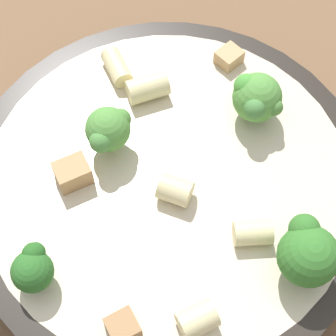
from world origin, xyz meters
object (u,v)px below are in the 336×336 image
object	(u,v)px
broccoli_floret_2	(258,99)
broccoli_floret_3	(308,252)
rigatoni_0	(117,67)
rigatoni_2	(253,233)
broccoli_floret_0	(33,268)
rigatoni_1	(197,320)
chicken_chunk_1	(123,327)
chicken_chunk_0	(73,173)
chicken_chunk_2	(229,57)
rigatoni_3	(148,88)
rigatoni_4	(175,190)
pasta_bowl	(168,185)
broccoli_floret_1	(108,130)

from	to	relation	value
broccoli_floret_2	broccoli_floret_3	xyz separation A→B (m)	(-0.10, 0.05, 0.00)
rigatoni_0	rigatoni_2	size ratio (longest dim) A/B	1.22
rigatoni_2	rigatoni_0	bearing A→B (deg)	-4.37
broccoli_floret_0	broccoli_floret_3	distance (m)	0.15
rigatoni_1	chicken_chunk_1	size ratio (longest dim) A/B	1.26
rigatoni_0	chicken_chunk_0	size ratio (longest dim) A/B	1.29
broccoli_floret_3	chicken_chunk_2	bearing A→B (deg)	-26.66
rigatoni_2	rigatoni_3	world-z (taller)	rigatoni_3
chicken_chunk_2	rigatoni_4	bearing A→B (deg)	120.98
rigatoni_0	chicken_chunk_2	size ratio (longest dim) A/B	1.64
pasta_bowl	broccoli_floret_2	bearing A→B (deg)	-91.00
broccoli_floret_0	rigatoni_3	bearing A→B (deg)	-64.20
chicken_chunk_0	broccoli_floret_0	bearing A→B (deg)	127.53
pasta_bowl	rigatoni_4	xyz separation A→B (m)	(-0.01, 0.01, 0.02)
rigatoni_1	chicken_chunk_2	xyz separation A→B (m)	(0.13, -0.14, -0.00)
broccoli_floret_1	broccoli_floret_2	world-z (taller)	same
broccoli_floret_3	rigatoni_2	distance (m)	0.04
rigatoni_4	broccoli_floret_2	bearing A→B (deg)	-80.81
broccoli_floret_2	chicken_chunk_2	distance (m)	0.05
broccoli_floret_0	rigatoni_1	xyz separation A→B (m)	(-0.08, -0.05, -0.01)
chicken_chunk_0	broccoli_floret_1	bearing A→B (deg)	-82.74
rigatoni_0	chicken_chunk_1	bearing A→B (deg)	144.54
chicken_chunk_1	pasta_bowl	bearing A→B (deg)	-53.37
broccoli_floret_0	broccoli_floret_2	distance (m)	0.18
pasta_bowl	chicken_chunk_1	world-z (taller)	chicken_chunk_1
chicken_chunk_1	broccoli_floret_3	bearing A→B (deg)	-109.34
broccoli_floret_3	rigatoni_1	bearing A→B (deg)	79.55
rigatoni_4	chicken_chunk_2	distance (m)	0.12
broccoli_floret_0	chicken_chunk_1	xyz separation A→B (m)	(-0.06, -0.02, -0.01)
rigatoni_4	broccoli_floret_1	bearing A→B (deg)	10.47
chicken_chunk_0	chicken_chunk_1	xyz separation A→B (m)	(-0.10, 0.03, -0.00)
rigatoni_3	rigatoni_4	size ratio (longest dim) A/B	1.38
rigatoni_3	chicken_chunk_1	xyz separation A→B (m)	(-0.12, 0.11, -0.00)
broccoli_floret_1	broccoli_floret_3	world-z (taller)	broccoli_floret_3
broccoli_floret_0	chicken_chunk_0	size ratio (longest dim) A/B	1.32
broccoli_floret_2	rigatoni_1	bearing A→B (deg)	124.24
chicken_chunk_1	chicken_chunk_2	distance (m)	0.20
broccoli_floret_1	chicken_chunk_2	xyz separation A→B (m)	(0.00, -0.11, -0.02)
broccoli_floret_2	rigatoni_4	size ratio (longest dim) A/B	1.81
rigatoni_0	chicken_chunk_0	bearing A→B (deg)	125.34
broccoli_floret_3	chicken_chunk_2	size ratio (longest dim) A/B	2.44
pasta_bowl	broccoli_floret_1	size ratio (longest dim) A/B	7.39
broccoli_floret_0	chicken_chunk_1	world-z (taller)	broccoli_floret_0
broccoli_floret_3	rigatoni_3	distance (m)	0.16
pasta_bowl	rigatoni_3	xyz separation A→B (m)	(0.06, -0.03, 0.02)
chicken_chunk_2	broccoli_floret_0	bearing A→B (deg)	104.39
rigatoni_1	chicken_chunk_0	world-z (taller)	same
rigatoni_3	rigatoni_4	bearing A→B (deg)	154.24
broccoli_floret_1	rigatoni_1	world-z (taller)	broccoli_floret_1
chicken_chunk_2	pasta_bowl	bearing A→B (deg)	115.87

